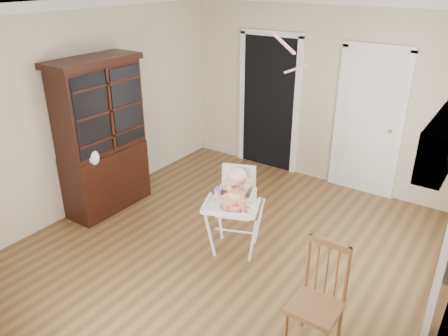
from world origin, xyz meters
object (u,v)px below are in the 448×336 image
Objects in this scene: high_chair at (235,202)px; dining_chair at (317,302)px; sippy_cup at (217,193)px; china_cabinet at (102,137)px; cake at (233,202)px.

dining_chair is at bearing -52.37° from high_chair.
sippy_cup is 1.89m from china_cabinet.
cake is 0.14× the size of china_cabinet.
sippy_cup is 0.17× the size of dining_chair.
sippy_cup reaches higher than cake.
china_cabinet is at bearing 177.05° from cake.
china_cabinet reaches higher than dining_chair.
cake is 2.14m from china_cabinet.
cake is at bearing -2.95° from china_cabinet.
dining_chair is (1.47, -0.62, -0.32)m from sippy_cup.
dining_chair is at bearing -24.75° from cake.
china_cabinet is 2.05× the size of dining_chair.
high_chair is 3.52× the size of cake.
cake is 0.30× the size of dining_chair.
cake is at bearing -12.47° from sippy_cup.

